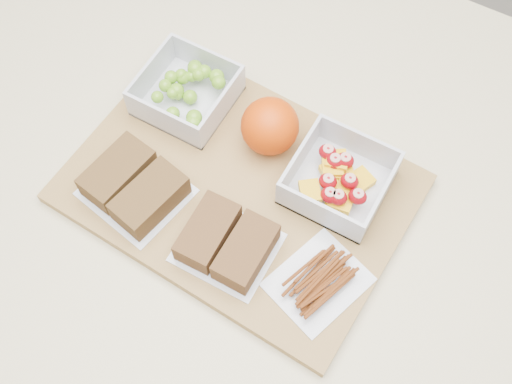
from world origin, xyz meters
The scene contains 9 objects.
ground centered at (0.00, 0.00, 0.00)m, with size 4.00×4.00×0.00m, color gray.
counter centered at (0.00, 0.00, 0.45)m, with size 1.20×0.90×0.90m, color beige.
cutting_board centered at (-0.02, -0.01, 0.91)m, with size 0.42×0.30×0.02m, color #9E7841.
grape_container centered at (-0.15, 0.07, 0.94)m, with size 0.12×0.12×0.05m.
fruit_container centered at (0.09, 0.05, 0.94)m, with size 0.12×0.12×0.05m.
orange centered at (-0.02, 0.07, 0.95)m, with size 0.08×0.08×0.08m, color #D94105.
sandwich_bag_left centered at (-0.13, -0.08, 0.93)m, with size 0.14×0.13×0.04m.
sandwich_bag_center centered at (0.01, -0.09, 0.93)m, with size 0.12×0.10×0.04m.
pretzel_bag centered at (0.13, -0.08, 0.93)m, with size 0.12×0.13×0.02m.
Camera 1 is at (0.19, -0.33, 1.64)m, focal length 45.00 mm.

